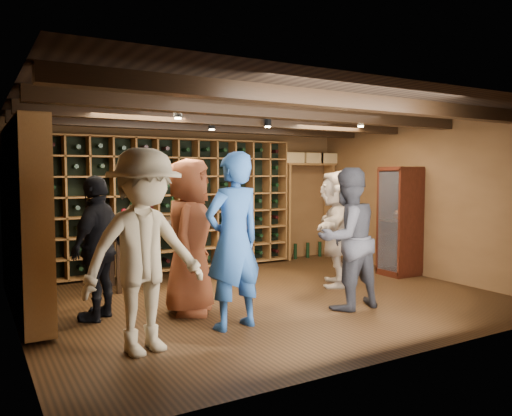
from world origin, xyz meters
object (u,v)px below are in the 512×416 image
man_blue_shirt (233,241)px  tasting_table (156,228)px  guest_woman_black (98,248)px  display_cabinet (400,223)px  man_grey_suit (347,239)px  guest_beige (336,228)px  guest_red_floral (189,236)px  guest_khaki (144,251)px

man_blue_shirt → tasting_table: man_blue_shirt is taller
man_blue_shirt → guest_woman_black: 1.60m
display_cabinet → tasting_table: bearing=161.3°
man_grey_suit → guest_woman_black: 2.96m
guest_beige → man_grey_suit: bearing=6.6°
guest_red_floral → guest_khaki: 1.34m
man_grey_suit → guest_khaki: (-2.63, -0.24, 0.08)m
man_grey_suit → tasting_table: 2.91m
guest_red_floral → tasting_table: guest_red_floral is taller
guest_red_floral → man_grey_suit: bearing=-80.4°
man_grey_suit → guest_red_floral: (-1.77, 0.78, 0.05)m
guest_red_floral → guest_beige: 2.50m
man_blue_shirt → guest_beige: size_ratio=1.11×
guest_khaki → display_cabinet: bearing=4.6°
man_blue_shirt → tasting_table: (-0.05, 2.41, -0.09)m
guest_woman_black → guest_beige: 3.48m
guest_beige → guest_red_floral: bearing=-43.0°
guest_red_floral → guest_woman_black: 1.04m
guest_woman_black → tasting_table: guest_woman_black is taller
display_cabinet → guest_khaki: guest_khaki is taller
guest_red_floral → guest_woman_black: guest_red_floral is taller
display_cabinet → guest_khaki: size_ratio=0.92×
guest_khaki → man_blue_shirt: bearing=1.0°
guest_red_floral → display_cabinet: bearing=-51.1°
man_blue_shirt → man_grey_suit: bearing=171.6°
display_cabinet → guest_red_floral: 3.87m
display_cabinet → tasting_table: size_ratio=1.29×
man_blue_shirt → guest_khaki: 1.08m
guest_woman_black → man_blue_shirt: bearing=91.5°
guest_red_floral → guest_khaki: size_ratio=0.97×
man_blue_shirt → guest_red_floral: (-0.19, 0.78, -0.03)m
guest_beige → tasting_table: guest_beige is taller
guest_red_floral → guest_beige: guest_red_floral is taller
man_grey_suit → guest_red_floral: guest_red_floral is taller
display_cabinet → guest_red_floral: bearing=-174.5°
man_blue_shirt → tasting_table: bearing=-97.3°
guest_red_floral → guest_khaki: (-0.86, -1.02, 0.03)m
guest_woman_black → guest_red_floral: bearing=117.5°
display_cabinet → tasting_table: 3.93m
man_grey_suit → guest_beige: (0.72, 1.10, -0.01)m
display_cabinet → guest_red_floral: guest_red_floral is taller
man_blue_shirt → guest_red_floral: man_blue_shirt is taller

